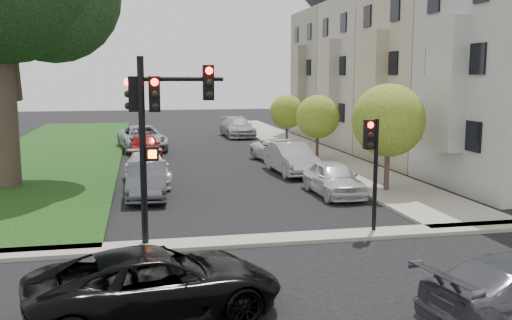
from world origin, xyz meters
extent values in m
plane|color=black|center=(0.00, 0.00, 0.00)|extent=(140.00, 140.00, 0.00)
cube|color=black|center=(-9.00, 24.00, 0.06)|extent=(8.00, 44.00, 0.12)
cube|color=gray|center=(6.75, 24.00, 0.06)|extent=(3.50, 44.00, 0.12)
cube|color=gray|center=(0.00, 2.00, 0.06)|extent=(60.00, 1.00, 0.12)
cube|color=beige|center=(8.65, 8.00, 4.50)|extent=(0.70, 2.20, 5.50)
cube|color=black|center=(8.95, 8.00, 5.50)|extent=(0.08, 3.60, 6.00)
cube|color=tan|center=(12.50, 15.50, 5.00)|extent=(7.00, 7.40, 10.00)
cube|color=tan|center=(8.65, 15.50, 4.50)|extent=(0.70, 2.20, 5.50)
cube|color=black|center=(8.95, 15.50, 5.50)|extent=(0.08, 3.60, 6.00)
cube|color=#9A948C|center=(12.50, 23.00, 5.00)|extent=(7.00, 7.40, 10.00)
cube|color=#9A948C|center=(8.65, 23.00, 4.50)|extent=(0.70, 2.20, 5.50)
cube|color=black|center=(8.95, 23.00, 5.50)|extent=(0.08, 3.60, 6.00)
cube|color=gray|center=(12.50, 30.50, 5.00)|extent=(7.00, 7.40, 10.00)
cube|color=gray|center=(8.65, 30.50, 4.50)|extent=(0.70, 2.20, 5.50)
cube|color=black|center=(8.95, 30.50, 5.50)|extent=(0.08, 3.60, 6.00)
cylinder|color=#392D26|center=(-9.51, 12.19, 3.72)|extent=(1.02, 1.02, 7.45)
cylinder|color=#392D26|center=(6.20, 8.04, 1.08)|extent=(0.22, 0.22, 2.17)
sphere|color=#506624|center=(6.20, 8.04, 3.04)|extent=(3.04, 3.04, 3.04)
cylinder|color=#392D26|center=(6.20, 17.60, 0.90)|extent=(0.18, 0.18, 1.80)
sphere|color=#506624|center=(6.20, 17.60, 2.52)|extent=(2.52, 2.52, 2.52)
cylinder|color=#392D26|center=(6.20, 24.66, 0.85)|extent=(0.17, 0.17, 1.70)
sphere|color=#506624|center=(6.20, 24.66, 2.38)|extent=(2.38, 2.38, 2.38)
cylinder|color=black|center=(-3.80, 2.20, 2.69)|extent=(0.19, 0.19, 5.38)
cylinder|color=black|center=(-2.66, 2.20, 4.76)|extent=(2.28, 0.23, 0.12)
cube|color=black|center=(-3.44, 2.20, 4.35)|extent=(0.32, 0.28, 0.98)
cube|color=black|center=(-1.94, 2.20, 4.66)|extent=(0.32, 0.28, 0.98)
cube|color=black|center=(-4.01, 2.46, 4.35)|extent=(0.28, 0.32, 0.98)
sphere|color=#FF0C05|center=(-3.44, 2.04, 4.68)|extent=(0.21, 0.21, 0.21)
sphere|color=black|center=(-3.44, 2.04, 4.02)|extent=(0.21, 0.21, 0.21)
cube|color=black|center=(-3.54, 2.20, 2.69)|extent=(0.37, 0.28, 0.39)
cube|color=#FF5905|center=(-3.54, 2.06, 2.69)|extent=(0.23, 0.03, 0.23)
cylinder|color=black|center=(3.16, 2.20, 1.78)|extent=(0.15, 0.15, 3.56)
cube|color=black|center=(2.92, 2.20, 3.10)|extent=(0.32, 0.29, 0.89)
sphere|color=#FF0C05|center=(2.92, 2.06, 3.40)|extent=(0.19, 0.19, 0.19)
imported|color=black|center=(-3.62, -2.74, 0.71)|extent=(5.47, 3.35, 1.42)
imported|color=silver|center=(3.83, 7.91, 0.70)|extent=(1.75, 4.14, 1.40)
imported|color=#999BA0|center=(3.51, 13.33, 0.77)|extent=(1.90, 4.77, 1.54)
imported|color=silver|center=(3.93, 17.25, 0.65)|extent=(3.03, 5.01, 1.30)
imported|color=#999BA0|center=(3.79, 31.02, 0.78)|extent=(2.35, 5.46, 1.57)
imported|color=#3F4247|center=(-3.63, 8.97, 0.71)|extent=(1.70, 4.40, 1.43)
imported|color=silver|center=(-3.61, 11.98, 0.69)|extent=(2.09, 4.83, 1.38)
imported|color=maroon|center=(-3.62, 20.35, 0.74)|extent=(1.98, 4.44, 1.48)
imported|color=#999BA0|center=(-3.74, 24.25, 0.80)|extent=(3.52, 6.13, 1.61)
camera|label=1|loc=(-3.85, -13.88, 4.84)|focal=40.00mm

